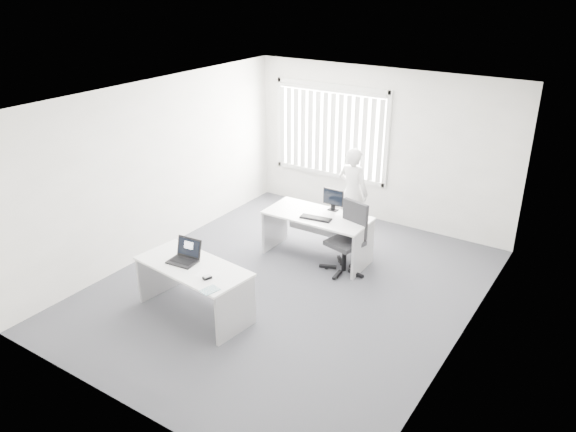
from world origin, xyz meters
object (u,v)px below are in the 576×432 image
Objects in this scene: person at (353,192)px; laptop at (182,253)px; desk_far at (317,227)px; monitor at (333,200)px; desk_near at (194,279)px; office_chair at (347,250)px.

person is 4.22× the size of laptop.
monitor is (0.12, 0.29, 0.39)m from desk_far.
person is at bearing 93.92° from monitor.
monitor is at bearing 66.40° from laptop.
laptop is (-0.73, -2.30, 0.33)m from desk_far.
office_chair is (1.15, 2.19, -0.18)m from desk_near.
desk_near is 1.53× the size of office_chair.
monitor is (0.68, 2.57, 0.41)m from desk_near.
desk_near is 2.69m from monitor.
desk_near is 2.48m from office_chair.
desk_far is 0.63m from office_chair.
desk_far reaches higher than desk_near.
desk_near is at bearing 85.14° from person.
desk_far is 4.44× the size of laptop.
desk_far is at bearing -111.83° from monitor.
laptop is at bearing -108.48° from desk_far.
desk_near is at bearing 1.82° from laptop.
person is (-0.53, 1.18, 0.46)m from office_chair.
office_chair is at bearing -9.83° from desk_far.
desk_near is at bearing -104.53° from office_chair.
office_chair reaches higher than desk_far.
laptop is at bearing 82.53° from person.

